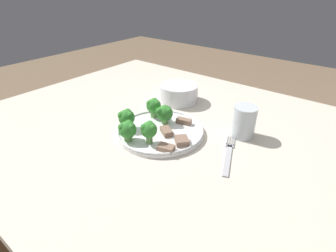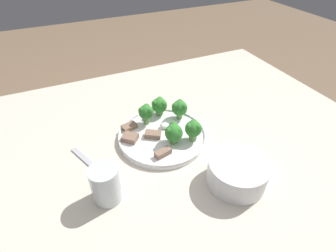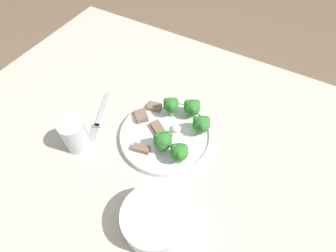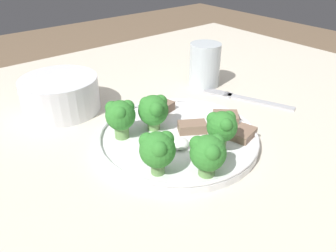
% 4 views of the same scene
% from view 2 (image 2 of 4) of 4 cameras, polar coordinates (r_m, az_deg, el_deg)
% --- Properties ---
extents(table, '(1.31, 1.02, 0.77)m').
position_cam_2_polar(table, '(0.83, -0.31, -9.52)').
color(table, beige).
rests_on(table, ground_plane).
extents(dinner_plate, '(0.26, 0.26, 0.02)m').
position_cam_2_polar(dinner_plate, '(0.79, -1.29, -2.13)').
color(dinner_plate, white).
rests_on(dinner_plate, table).
extents(fork, '(0.09, 0.19, 0.00)m').
position_cam_2_polar(fork, '(0.74, -16.14, -8.28)').
color(fork, '#B2B2B7').
rests_on(fork, table).
extents(cream_bowl, '(0.15, 0.15, 0.07)m').
position_cam_2_polar(cream_bowl, '(0.67, 14.79, -9.90)').
color(cream_bowl, silver).
rests_on(cream_bowl, table).
extents(drinking_glass, '(0.07, 0.07, 0.10)m').
position_cam_2_polar(drinking_glass, '(0.63, -13.31, -12.51)').
color(drinking_glass, silver).
rests_on(drinking_glass, table).
extents(broccoli_floret_near_rim_left, '(0.05, 0.05, 0.06)m').
position_cam_2_polar(broccoli_floret_near_rim_left, '(0.74, 1.11, -1.22)').
color(broccoli_floret_near_rim_left, '#709E56').
rests_on(broccoli_floret_near_rim_left, dinner_plate).
extents(broccoli_floret_center_left, '(0.05, 0.05, 0.07)m').
position_cam_2_polar(broccoli_floret_center_left, '(0.81, -4.81, 3.04)').
color(broccoli_floret_center_left, '#709E56').
rests_on(broccoli_floret_center_left, dinner_plate).
extents(broccoli_floret_back_left, '(0.05, 0.05, 0.06)m').
position_cam_2_polar(broccoli_floret_back_left, '(0.83, 2.54, 3.98)').
color(broccoli_floret_back_left, '#709E56').
rests_on(broccoli_floret_back_left, dinner_plate).
extents(broccoli_floret_front_left, '(0.05, 0.05, 0.06)m').
position_cam_2_polar(broccoli_floret_front_left, '(0.75, 5.54, -0.60)').
color(broccoli_floret_front_left, '#709E56').
rests_on(broccoli_floret_front_left, dinner_plate).
extents(broccoli_floret_center_back, '(0.05, 0.05, 0.06)m').
position_cam_2_polar(broccoli_floret_center_back, '(0.85, -1.89, 4.56)').
color(broccoli_floret_center_back, '#709E56').
rests_on(broccoli_floret_center_back, dinner_plate).
extents(meat_slice_front_slice, '(0.05, 0.03, 0.02)m').
position_cam_2_polar(meat_slice_front_slice, '(0.72, -1.09, -5.85)').
color(meat_slice_front_slice, '#846651').
rests_on(meat_slice_front_slice, dinner_plate).
extents(meat_slice_middle_slice, '(0.06, 0.06, 0.02)m').
position_cam_2_polar(meat_slice_middle_slice, '(0.77, -8.26, -2.51)').
color(meat_slice_middle_slice, '#846651').
rests_on(meat_slice_middle_slice, dinner_plate).
extents(meat_slice_rear_slice, '(0.05, 0.05, 0.02)m').
position_cam_2_polar(meat_slice_rear_slice, '(0.78, -3.30, -1.86)').
color(meat_slice_rear_slice, '#846651').
rests_on(meat_slice_rear_slice, dinner_plate).
extents(meat_slice_edge_slice, '(0.05, 0.04, 0.01)m').
position_cam_2_polar(meat_slice_edge_slice, '(0.81, -8.42, -0.14)').
color(meat_slice_edge_slice, '#846651').
rests_on(meat_slice_edge_slice, dinner_plate).
extents(sauce_dollop, '(0.03, 0.03, 0.02)m').
position_cam_2_polar(sauce_dollop, '(0.81, -0.77, 0.10)').
color(sauce_dollop, white).
rests_on(sauce_dollop, dinner_plate).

